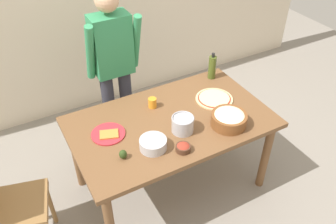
{
  "coord_description": "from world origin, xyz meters",
  "views": [
    {
      "loc": [
        -1.07,
        -1.9,
        2.55
      ],
      "look_at": [
        0.0,
        0.05,
        0.81
      ],
      "focal_mm": 37.74,
      "sensor_mm": 36.0,
      "label": 1
    }
  ],
  "objects": [
    {
      "name": "small_sauce_bowl",
      "position": [
        -0.09,
        -0.34,
        0.79
      ],
      "size": [
        0.11,
        0.11,
        0.06
      ],
      "color": "#4C2D1E",
      "rests_on": "dining_table"
    },
    {
      "name": "popcorn_bowl",
      "position": [
        0.37,
        -0.26,
        0.82
      ],
      "size": [
        0.28,
        0.28,
        0.11
      ],
      "color": "brown",
      "rests_on": "dining_table"
    },
    {
      "name": "chair_wooden_left",
      "position": [
        -1.32,
        -0.0,
        0.54
      ],
      "size": [
        0.49,
        0.49,
        0.95
      ],
      "color": "olive",
      "rests_on": "ground"
    },
    {
      "name": "person_cook",
      "position": [
        -0.17,
        0.76,
        0.94
      ],
      "size": [
        0.49,
        0.25,
        1.62
      ],
      "color": "#2D2D38",
      "rests_on": "ground"
    },
    {
      "name": "cup_orange",
      "position": [
        -0.05,
        0.23,
        0.8
      ],
      "size": [
        0.07,
        0.07,
        0.08
      ],
      "primitive_type": "cylinder",
      "color": "orange",
      "rests_on": "dining_table"
    },
    {
      "name": "dining_table",
      "position": [
        0.0,
        0.0,
        0.67
      ],
      "size": [
        1.6,
        0.96,
        0.76
      ],
      "color": "brown",
      "rests_on": "ground"
    },
    {
      "name": "steel_pot",
      "position": [
        0.02,
        -0.15,
        0.83
      ],
      "size": [
        0.17,
        0.17,
        0.13
      ],
      "color": "#B7B7BC",
      "rests_on": "dining_table"
    },
    {
      "name": "plate_with_slice",
      "position": [
        -0.5,
        0.08,
        0.77
      ],
      "size": [
        0.26,
        0.26,
        0.02
      ],
      "color": "red",
      "rests_on": "dining_table"
    },
    {
      "name": "ground",
      "position": [
        0.0,
        0.0,
        0.0
      ],
      "size": [
        8.0,
        8.0,
        0.0
      ],
      "primitive_type": "plane",
      "color": "gray"
    },
    {
      "name": "mixing_bowl_steel",
      "position": [
        -0.27,
        -0.21,
        0.8
      ],
      "size": [
        0.2,
        0.2,
        0.08
      ],
      "color": "#B7B7BC",
      "rests_on": "dining_table"
    },
    {
      "name": "avocado",
      "position": [
        -0.5,
        -0.2,
        0.8
      ],
      "size": [
        0.06,
        0.06,
        0.07
      ],
      "primitive_type": "ellipsoid",
      "color": "#2D4219",
      "rests_on": "dining_table"
    },
    {
      "name": "pizza_raw_on_board",
      "position": [
        0.46,
        0.07,
        0.77
      ],
      "size": [
        0.32,
        0.32,
        0.02
      ],
      "color": "beige",
      "rests_on": "dining_table"
    },
    {
      "name": "olive_oil_bottle",
      "position": [
        0.64,
        0.37,
        0.87
      ],
      "size": [
        0.07,
        0.07,
        0.26
      ],
      "color": "#47561E",
      "rests_on": "dining_table"
    }
  ]
}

